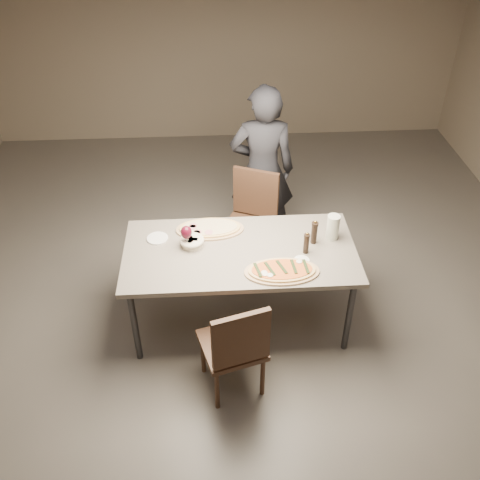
{
  "coord_description": "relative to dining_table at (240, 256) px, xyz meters",
  "views": [
    {
      "loc": [
        -0.2,
        -3.22,
        3.32
      ],
      "look_at": [
        0.0,
        0.0,
        0.85
      ],
      "focal_mm": 40.0,
      "sensor_mm": 36.0,
      "label": 1
    }
  ],
  "objects": [
    {
      "name": "room",
      "position": [
        0.0,
        0.0,
        0.71
      ],
      "size": [
        7.0,
        7.0,
        7.0
      ],
      "color": "#5D5750",
      "rests_on": "ground"
    },
    {
      "name": "dining_table",
      "position": [
        0.0,
        0.0,
        0.0
      ],
      "size": [
        1.8,
        0.9,
        0.75
      ],
      "color": "gray",
      "rests_on": "ground"
    },
    {
      "name": "zucchini_pizza",
      "position": [
        0.29,
        -0.28,
        0.07
      ],
      "size": [
        0.55,
        0.31,
        0.05
      ],
      "rotation": [
        0.0,
        0.0,
        0.34
      ],
      "color": "tan",
      "rests_on": "dining_table"
    },
    {
      "name": "ham_pizza",
      "position": [
        -0.23,
        0.28,
        0.07
      ],
      "size": [
        0.55,
        0.3,
        0.04
      ],
      "rotation": [
        0.0,
        0.0,
        -0.07
      ],
      "color": "tan",
      "rests_on": "dining_table"
    },
    {
      "name": "bread_basket",
      "position": [
        -0.37,
        0.08,
        0.1
      ],
      "size": [
        0.19,
        0.19,
        0.07
      ],
      "rotation": [
        0.0,
        0.0,
        -0.22
      ],
      "color": "beige",
      "rests_on": "dining_table"
    },
    {
      "name": "oil_dish",
      "position": [
        0.46,
        -0.16,
        0.06
      ],
      "size": [
        0.12,
        0.12,
        0.01
      ],
      "rotation": [
        0.0,
        0.0,
        0.26
      ],
      "color": "white",
      "rests_on": "dining_table"
    },
    {
      "name": "pepper_mill_left",
      "position": [
        0.5,
        -0.06,
        0.15
      ],
      "size": [
        0.05,
        0.05,
        0.19
      ],
      "rotation": [
        0.0,
        0.0,
        0.26
      ],
      "color": "black",
      "rests_on": "dining_table"
    },
    {
      "name": "pepper_mill_right",
      "position": [
        0.58,
        0.06,
        0.16
      ],
      "size": [
        0.05,
        0.05,
        0.21
      ],
      "rotation": [
        0.0,
        0.0,
        0.07
      ],
      "color": "black",
      "rests_on": "dining_table"
    },
    {
      "name": "carafe",
      "position": [
        0.74,
        0.11,
        0.16
      ],
      "size": [
        0.1,
        0.1,
        0.21
      ],
      "rotation": [
        0.0,
        0.0,
        -0.35
      ],
      "color": "silver",
      "rests_on": "dining_table"
    },
    {
      "name": "wine_glass",
      "position": [
        -0.41,
        0.06,
        0.2
      ],
      "size": [
        0.09,
        0.09,
        0.2
      ],
      "rotation": [
        0.0,
        0.0,
        0.34
      ],
      "color": "silver",
      "rests_on": "dining_table"
    },
    {
      "name": "side_plate",
      "position": [
        -0.65,
        0.19,
        0.06
      ],
      "size": [
        0.17,
        0.17,
        0.01
      ],
      "rotation": [
        0.0,
        0.0,
        0.41
      ],
      "color": "white",
      "rests_on": "dining_table"
    },
    {
      "name": "chair_near",
      "position": [
        -0.08,
        -0.74,
        -0.19
      ],
      "size": [
        0.52,
        0.52,
        0.89
      ],
      "rotation": [
        0.0,
        0.0,
        0.28
      ],
      "color": "#3F271A",
      "rests_on": "ground"
    },
    {
      "name": "chair_far",
      "position": [
        0.16,
        0.78,
        -0.17
      ],
      "size": [
        0.58,
        0.58,
        0.94
      ],
      "rotation": [
        0.0,
        0.0,
        2.74
      ],
      "color": "#3F271A",
      "rests_on": "ground"
    },
    {
      "name": "diner",
      "position": [
        0.27,
        1.08,
        0.13
      ],
      "size": [
        0.62,
        0.42,
        1.65
      ],
      "primitive_type": "imported",
      "rotation": [
        0.0,
        0.0,
        3.1
      ],
      "color": "black",
      "rests_on": "ground"
    }
  ]
}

